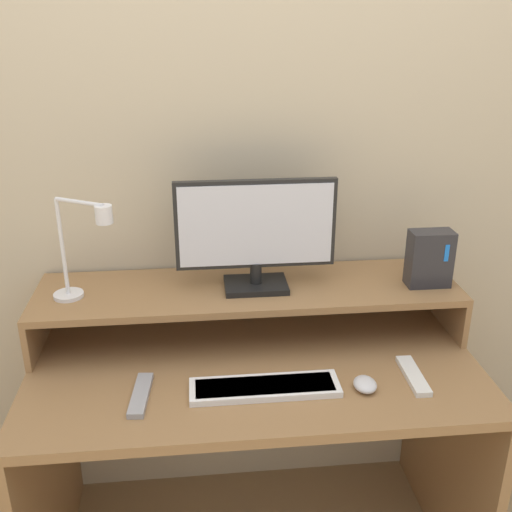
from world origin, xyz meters
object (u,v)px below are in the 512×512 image
object	(u,v)px
remote_control	(141,395)
router_dock	(429,258)
desk_lamp	(83,248)
keyboard	(265,387)
mouse	(365,384)
monitor	(256,232)
remote_secondary	(413,376)

from	to	relation	value
remote_control	router_dock	bearing A→B (deg)	17.26
router_dock	desk_lamp	bearing A→B (deg)	-179.63
keyboard	mouse	world-z (taller)	mouse
mouse	desk_lamp	bearing A→B (deg)	159.18
monitor	keyboard	xyz separation A→B (m)	(-0.01, -0.31, -0.34)
router_dock	keyboard	world-z (taller)	router_dock
monitor	router_dock	xyz separation A→B (m)	(0.53, -0.04, -0.09)
monitor	keyboard	world-z (taller)	monitor
mouse	remote_secondary	bearing A→B (deg)	14.18
router_dock	monitor	bearing A→B (deg)	176.17
mouse	remote_control	world-z (taller)	mouse
monitor	mouse	xyz separation A→B (m)	(0.26, -0.33, -0.33)
desk_lamp	router_dock	distance (m)	1.04
desk_lamp	router_dock	world-z (taller)	desk_lamp
mouse	remote_secondary	distance (m)	0.15
keyboard	remote_secondary	distance (m)	0.42
desk_lamp	keyboard	bearing A→B (deg)	-28.55
router_dock	keyboard	xyz separation A→B (m)	(-0.54, -0.27, -0.24)
mouse	keyboard	bearing A→B (deg)	175.22
desk_lamp	remote_control	distance (m)	0.45
desk_lamp	keyboard	xyz separation A→B (m)	(0.49, -0.27, -0.32)
monitor	desk_lamp	xyz separation A→B (m)	(-0.50, -0.04, -0.01)
monitor	remote_control	xyz separation A→B (m)	(-0.34, -0.31, -0.34)
router_dock	mouse	bearing A→B (deg)	-132.12
mouse	remote_control	size ratio (longest dim) A/B	0.41
remote_control	monitor	bearing A→B (deg)	42.00
mouse	monitor	bearing A→B (deg)	128.44
monitor	mouse	distance (m)	0.54
desk_lamp	keyboard	distance (m)	0.65
remote_control	remote_secondary	world-z (taller)	same
desk_lamp	remote_secondary	bearing A→B (deg)	-15.45
desk_lamp	mouse	xyz separation A→B (m)	(0.76, -0.29, -0.32)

